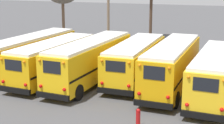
# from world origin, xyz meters

# --- Properties ---
(ground_plane) EXTENTS (160.00, 160.00, 0.00)m
(ground_plane) POSITION_xyz_m (0.00, 0.00, 0.00)
(ground_plane) COLOR #4C4C4F
(school_bus_0) EXTENTS (2.92, 11.03, 3.00)m
(school_bus_0) POSITION_xyz_m (-7.61, 0.70, 1.64)
(school_bus_0) COLOR #E5A00C
(school_bus_0) RESTS_ON ground
(school_bus_1) EXTENTS (3.02, 9.87, 2.97)m
(school_bus_1) POSITION_xyz_m (-4.57, -0.81, 1.62)
(school_bus_1) COLOR #EAAA0F
(school_bus_1) RESTS_ON ground
(school_bus_2) EXTENTS (2.94, 10.86, 3.21)m
(school_bus_2) POSITION_xyz_m (-1.52, -0.53, 1.75)
(school_bus_2) COLOR yellow
(school_bus_2) RESTS_ON ground
(school_bus_3) EXTENTS (2.66, 9.74, 2.98)m
(school_bus_3) POSITION_xyz_m (1.52, 1.15, 1.64)
(school_bus_3) COLOR yellow
(school_bus_3) RESTS_ON ground
(school_bus_4) EXTENTS (2.61, 10.26, 3.27)m
(school_bus_4) POSITION_xyz_m (4.57, -0.01, 1.78)
(school_bus_4) COLOR #E5A00C
(school_bus_4) RESTS_ON ground
(school_bus_5) EXTENTS (2.89, 9.93, 3.03)m
(school_bus_5) POSITION_xyz_m (7.61, -0.85, 1.65)
(school_bus_5) COLOR yellow
(school_bus_5) RESTS_ON ground
(utility_pole) EXTENTS (1.80, 0.27, 7.17)m
(utility_pole) POSITION_xyz_m (-4.55, 10.95, 3.76)
(utility_pole) COLOR #75604C
(utility_pole) RESTS_ON ground
(fence_line) EXTENTS (23.28, 0.06, 1.42)m
(fence_line) POSITION_xyz_m (-0.00, 8.18, 1.00)
(fence_line) COLOR #939399
(fence_line) RESTS_ON ground
(fire_hydrant) EXTENTS (0.24, 0.24, 1.03)m
(fire_hydrant) POSITION_xyz_m (4.17, -7.19, 0.52)
(fire_hydrant) COLOR #B21414
(fire_hydrant) RESTS_ON ground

